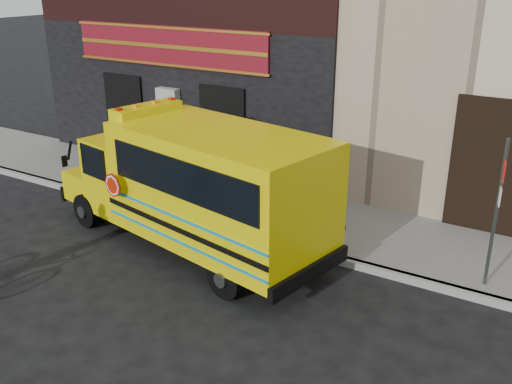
% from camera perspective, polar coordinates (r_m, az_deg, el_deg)
% --- Properties ---
extents(ground, '(120.00, 120.00, 0.00)m').
position_cam_1_polar(ground, '(10.62, -5.24, -10.78)').
color(ground, black).
rests_on(ground, ground).
extents(curb, '(40.00, 0.20, 0.15)m').
position_cam_1_polar(curb, '(12.49, 1.80, -5.07)').
color(curb, gray).
rests_on(curb, ground).
extents(sidewalk, '(40.00, 3.00, 0.15)m').
position_cam_1_polar(sidewalk, '(13.70, 4.90, -2.66)').
color(sidewalk, '#63615C').
rests_on(sidewalk, ground).
extents(school_bus, '(7.18, 3.45, 2.92)m').
position_cam_1_polar(school_bus, '(11.81, -5.84, 0.82)').
color(school_bus, black).
rests_on(school_bus, ground).
extents(sign_pole, '(0.09, 0.26, 2.97)m').
position_cam_1_polar(sign_pole, '(10.97, 22.92, -1.74)').
color(sign_pole, '#3D4440').
rests_on(sign_pole, ground).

